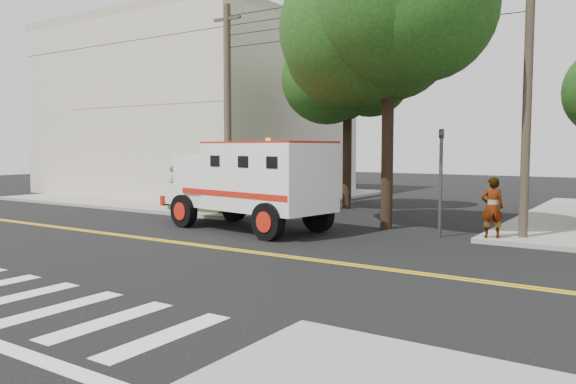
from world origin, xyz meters
The scene contains 12 objects.
ground centered at (0.00, 0.00, 0.00)m, with size 100.00×100.00×0.00m, color black.
sidewalk_nw centered at (-13.50, 13.50, 0.07)m, with size 17.00×17.00×0.15m, color gray.
building_left centered at (-15.50, 15.00, 5.15)m, with size 16.00×14.00×10.00m, color beige.
utility_pole_left centered at (-5.60, 6.00, 4.50)m, with size 0.28×0.28×9.00m, color #382D23.
utility_pole_right centered at (6.30, 6.20, 4.50)m, with size 0.28×0.28×9.00m, color #382D23.
tree_main centered at (1.94, 6.21, 7.20)m, with size 6.08×5.70×9.85m.
tree_left centered at (-2.68, 11.79, 5.73)m, with size 4.48×4.20×7.70m.
traffic_signal centered at (3.80, 5.60, 2.23)m, with size 0.15×0.18×3.60m.
accessibility_sign centered at (-6.20, 6.17, 1.37)m, with size 0.45×0.10×2.02m.
palm_planter centered at (-7.44, 6.62, 1.65)m, with size 3.52×2.63×2.36m.
armored_truck centered at (-2.52, 3.50, 1.82)m, with size 7.36×3.77×3.20m.
pedestrian_a centered at (5.50, 5.50, 1.11)m, with size 0.70×0.46×1.92m, color gray.
Camera 1 is at (9.79, -12.68, 2.99)m, focal length 35.00 mm.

